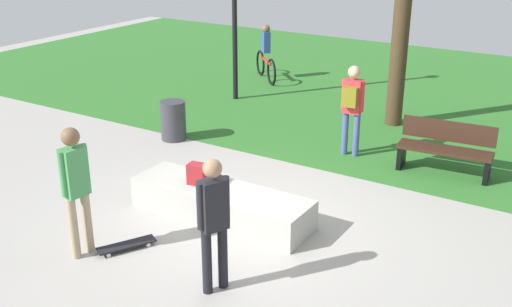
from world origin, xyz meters
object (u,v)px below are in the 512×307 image
Objects in this scene: concrete_ledge at (221,203)px; skateboard_by_ledge at (127,245)px; backpack_on_ledge at (198,174)px; skater_performing_trick at (214,216)px; cyclist_on_bicycle at (266,57)px; pedestrian_with_backpack at (352,103)px; trash_bin at (173,120)px; skater_watching at (76,182)px; park_bench_far_left at (446,147)px.

concrete_ledge is 3.55× the size of skateboard_by_ledge.
backpack_on_ledge reaches higher than skateboard_by_ledge.
backpack_on_ledge is at bearing 132.46° from skater_performing_trick.
skater_performing_trick is at bearing -62.29° from cyclist_on_bicycle.
skater_performing_trick is 4.98m from pedestrian_with_backpack.
pedestrian_with_backpack is (0.60, 3.36, 0.80)m from concrete_ledge.
skater_performing_trick is at bearing -4.85° from skateboard_by_ledge.
pedestrian_with_backpack is (0.99, 3.39, 0.40)m from backpack_on_ledge.
trash_bin is (-3.82, 3.91, -0.61)m from skater_performing_trick.
skateboard_by_ledge is at bearing 175.15° from skater_performing_trick.
skateboard_by_ledge is at bearing -103.37° from pedestrian_with_backpack.
skater_performing_trick is 2.15× the size of skateboard_by_ledge.
skater_watching is 1.18× the size of cyclist_on_bicycle.
concrete_ledge is at bearing 69.34° from skateboard_by_ledge.
backpack_on_ledge is 1.55m from skateboard_by_ledge.
pedestrian_with_backpack is at bearing -176.26° from park_bench_far_left.
pedestrian_with_backpack is (-1.75, -0.11, 0.55)m from park_bench_far_left.
trash_bin is 0.52× the size of cyclist_on_bicycle.
skater_performing_trick reaches higher than skateboard_by_ledge.
skater_performing_trick is 2.17× the size of trash_bin.
pedestrian_with_backpack is (1.15, 4.82, 0.97)m from skateboard_by_ledge.
skateboard_by_ledge is 0.46× the size of pedestrian_with_backpack.
skater_performing_trick is (1.04, -1.60, 0.77)m from concrete_ledge.
concrete_ledge is at bearing -39.70° from trash_bin.
backpack_on_ledge is at bearing -175.69° from concrete_ledge.
concrete_ledge is 1.65× the size of skater_performing_trick.
trash_bin is 3.60m from pedestrian_with_backpack.
pedestrian_with_backpack reaches higher than skateboard_by_ledge.
skater_performing_trick is 2.01m from skater_watching.
skater_performing_trick is at bearing -45.64° from trash_bin.
skater_watching is at bearing -117.22° from concrete_ledge.
park_bench_far_left is at bearing -136.49° from backpack_on_ledge.
concrete_ledge is 1.58× the size of skater_watching.
park_bench_far_left is 2.06× the size of trash_bin.
pedestrian_with_backpack reaches higher than concrete_ledge.
skater_watching reaches higher than park_bench_far_left.
park_bench_far_left reaches higher than trash_bin.
park_bench_far_left is (2.89, 4.94, 0.42)m from skateboard_by_ledge.
skater_watching is 1.15m from skateboard_by_ledge.
cyclist_on_bicycle is (-0.89, 5.07, 0.24)m from trash_bin.
park_bench_far_left is 7.17m from cyclist_on_bicycle.
backpack_on_ledge is (-0.40, -0.03, 0.40)m from concrete_ledge.
skater_watching reaches higher than backpack_on_ledge.
skater_watching is 5.45m from pedestrian_with_backpack.
skater_performing_trick is at bearing 7.58° from skater_watching.
concrete_ledge is 3.58× the size of trash_bin.
backpack_on_ledge is at bearing -106.29° from pedestrian_with_backpack.
trash_bin is at bearing 134.36° from skater_performing_trick.
trash_bin is at bearing -167.19° from park_bench_far_left.
park_bench_far_left is at bearing 59.63° from skateboard_by_ledge.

